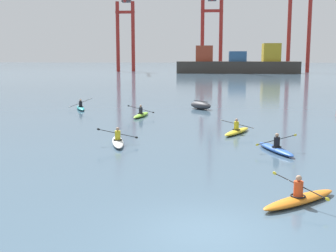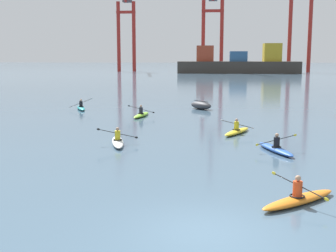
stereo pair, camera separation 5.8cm
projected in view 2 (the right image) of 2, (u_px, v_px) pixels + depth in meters
ground_plane at (206, 232)px, 11.80m from camera, size 800.00×800.00×0.00m
container_barge at (239, 64)px, 132.24m from camera, size 36.24×8.79×8.85m
gantry_crane_west at (125, 22)px, 144.52m from camera, size 6.41×21.34×31.89m
gantry_crane_west_mid at (213, 22)px, 142.48m from camera, size 7.24×15.84×35.01m
gantry_crane_east_mid at (301, 11)px, 135.23m from camera, size 7.32×16.64×40.07m
capsized_dinghy at (201, 105)px, 39.94m from camera, size 2.51×2.70×0.76m
kayak_blue at (276, 148)px, 21.87m from camera, size 2.14×3.40×0.95m
kayak_teal at (81, 108)px, 39.71m from camera, size 2.03×3.37×1.05m
kayak_white at (118, 141)px, 23.74m from camera, size 2.18×3.44×0.95m
kayak_lime at (141, 115)px, 34.84m from camera, size 2.23×3.45×0.95m
kayak_orange at (299, 198)px, 14.09m from camera, size 2.94×2.70×0.95m
kayak_yellow at (237, 131)px, 27.05m from camera, size 2.07×3.32×0.95m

